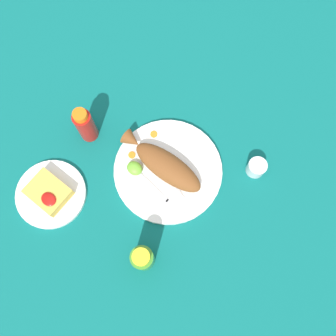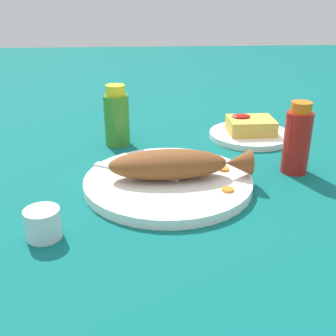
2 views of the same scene
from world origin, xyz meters
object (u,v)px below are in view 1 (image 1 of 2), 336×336
Objects in this scene: hot_sauce_bottle_red at (85,125)px; hot_sauce_bottle_green at (143,258)px; fork_near at (180,194)px; main_plate at (168,171)px; fried_fish at (164,164)px; fork_far at (164,198)px; salt_cup at (256,168)px; side_plate_fries at (51,194)px.

hot_sauce_bottle_green is at bearing -27.08° from hot_sauce_bottle_red.
fork_near is 0.34m from hot_sauce_bottle_red.
main_plate is 0.08m from fork_near.
hot_sauce_bottle_red reaches higher than hot_sauce_bottle_green.
main_plate is 2.18× the size of hot_sauce_bottle_red.
hot_sauce_bottle_green reaches higher than fried_fish.
fried_fish is at bearing -178.49° from main_plate.
salt_cup reaches higher than fork_far.
hot_sauce_bottle_green is (0.06, -0.17, 0.05)m from fork_far.
fork_far is 0.33m from side_plate_fries.
salt_cup is at bearing 45.29° from side_plate_fries.
salt_cup reaches higher than side_plate_fries.
hot_sauce_bottle_green is at bearing 4.13° from side_plate_fries.
hot_sauce_bottle_red reaches higher than fork_near.
salt_cup reaches higher than main_plate.
fork_far reaches higher than main_plate.
salt_cup is at bearing 76.87° from hot_sauce_bottle_green.
fork_near is at bearing -26.20° from main_plate.
main_plate is 1.57× the size of side_plate_fries.
side_plate_fries is at bearing -138.20° from fork_far.
salt_cup is (0.09, 0.40, -0.05)m from hot_sauce_bottle_green.
hot_sauce_bottle_red is 0.22m from side_plate_fries.
fork_near is 0.05m from fork_far.
side_plate_fries is at bearing -113.26° from fork_near.
salt_cup is 0.60m from side_plate_fries.
salt_cup is at bearing 62.64° from fork_far.
salt_cup is (0.16, 0.24, 0.00)m from fork_far.
fork_near is at bearing -122.42° from salt_cup.
main_plate is at bearing -177.05° from fork_near.
hot_sauce_bottle_green is at bearing -65.04° from fried_fish.
main_plate is at bearing 113.60° from hot_sauce_bottle_green.
fried_fish is 4.96× the size of salt_cup.
fried_fish is 1.33× the size of side_plate_fries.
fork_far is 0.91× the size of side_plate_fries.
hot_sauce_bottle_red reaches higher than salt_cup.
fork_far is at bearing -52.94° from fried_fish.
hot_sauce_bottle_red reaches higher than fried_fish.
main_plate is at bearing 0.00° from fried_fish.
fork_near reaches higher than side_plate_fries.
fried_fish is at bearing 116.46° from hot_sauce_bottle_green.
hot_sauce_bottle_red is at bearing -154.91° from salt_cup.
fork_far is (0.04, -0.07, 0.01)m from main_plate.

